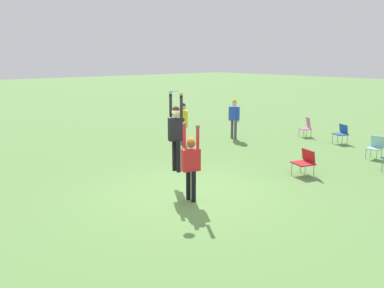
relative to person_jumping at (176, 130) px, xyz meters
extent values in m
plane|color=#608C47|center=(0.64, -0.13, -1.62)|extent=(120.00, 120.00, 0.00)
cylinder|color=black|center=(-0.09, 0.00, -0.74)|extent=(0.12, 0.12, 0.88)
cylinder|color=black|center=(0.09, 0.00, -0.74)|extent=(0.12, 0.12, 0.88)
cube|color=black|center=(0.00, 0.00, 0.01)|extent=(0.33, 0.46, 0.62)
sphere|color=beige|center=(0.00, 0.00, 0.47)|extent=(0.24, 0.24, 0.24)
sphere|color=black|center=(0.00, 0.00, 0.53)|extent=(0.20, 0.20, 0.20)
cylinder|color=black|center=(-0.23, 0.00, 0.65)|extent=(0.08, 0.08, 0.66)
sphere|color=beige|center=(-0.23, 0.00, 0.98)|extent=(0.10, 0.10, 0.10)
cylinder|color=black|center=(0.23, 0.00, 0.65)|extent=(0.08, 0.08, 0.66)
sphere|color=beige|center=(0.23, 0.00, 0.98)|extent=(0.10, 0.10, 0.10)
cylinder|color=black|center=(0.98, -0.39, -1.23)|extent=(0.12, 0.12, 0.79)
cylinder|color=black|center=(1.18, -0.39, -1.23)|extent=(0.12, 0.12, 0.79)
cube|color=red|center=(1.08, -0.39, -0.56)|extent=(0.34, 0.49, 0.56)
sphere|color=brown|center=(1.08, -0.39, -0.15)|extent=(0.21, 0.21, 0.21)
sphere|color=orange|center=(1.08, -0.39, -0.09)|extent=(0.18, 0.18, 0.18)
cylinder|color=red|center=(0.83, -0.39, 0.02)|extent=(0.08, 0.08, 0.59)
sphere|color=brown|center=(0.83, -0.39, 0.31)|extent=(0.10, 0.10, 0.10)
cylinder|color=red|center=(1.32, -0.39, 0.02)|extent=(0.08, 0.08, 0.59)
sphere|color=brown|center=(1.32, -0.39, 0.31)|extent=(0.10, 0.10, 0.10)
cylinder|color=#2D9EDB|center=(0.35, -0.34, 1.08)|extent=(0.24, 0.24, 0.02)
cylinder|color=gray|center=(0.02, 8.32, -1.41)|extent=(0.02, 0.02, 0.42)
cylinder|color=gray|center=(0.45, 8.32, -1.41)|extent=(0.02, 0.02, 0.42)
cylinder|color=gray|center=(0.02, 8.75, -1.41)|extent=(0.02, 0.02, 0.42)
cylinder|color=gray|center=(0.45, 8.75, -1.41)|extent=(0.02, 0.02, 0.42)
cube|color=#235193|center=(0.23, 8.53, -1.22)|extent=(0.67, 0.67, 0.04)
cube|color=#235193|center=(0.23, 8.77, -1.02)|extent=(0.50, 0.31, 0.37)
cylinder|color=gray|center=(2.06, 6.99, -1.43)|extent=(0.02, 0.02, 0.39)
cylinder|color=gray|center=(2.44, 6.99, -1.43)|extent=(0.02, 0.02, 0.39)
cylinder|color=gray|center=(2.06, 7.37, -1.43)|extent=(0.02, 0.02, 0.39)
cylinder|color=gray|center=(2.44, 7.37, -1.43)|extent=(0.02, 0.02, 0.39)
cube|color=#8CC6C1|center=(2.25, 7.18, -1.25)|extent=(0.49, 0.49, 0.04)
cube|color=#8CC6C1|center=(2.25, 7.38, -1.02)|extent=(0.46, 0.15, 0.42)
cylinder|color=gray|center=(1.46, 3.34, -1.43)|extent=(0.02, 0.02, 0.40)
cylinder|color=gray|center=(1.94, 3.34, -1.43)|extent=(0.02, 0.02, 0.40)
cylinder|color=gray|center=(1.46, 3.81, -1.43)|extent=(0.02, 0.02, 0.40)
cylinder|color=gray|center=(1.94, 3.81, -1.43)|extent=(0.02, 0.02, 0.40)
cube|color=#B21E23|center=(1.70, 3.58, -1.25)|extent=(0.70, 0.70, 0.04)
cube|color=#B21E23|center=(1.70, 3.84, -1.04)|extent=(0.56, 0.27, 0.37)
cylinder|color=gray|center=(3.11, 5.84, -1.41)|extent=(0.02, 0.02, 0.43)
cylinder|color=gray|center=(-1.69, 8.44, -1.43)|extent=(0.02, 0.02, 0.39)
cylinder|color=gray|center=(-1.31, 8.44, -1.43)|extent=(0.02, 0.02, 0.39)
cylinder|color=gray|center=(-1.69, 8.82, -1.43)|extent=(0.02, 0.02, 0.39)
cylinder|color=gray|center=(-1.31, 8.82, -1.43)|extent=(0.02, 0.02, 0.39)
cube|color=#C666A3|center=(-1.50, 8.63, -1.26)|extent=(0.63, 0.63, 0.04)
cube|color=#C666A3|center=(-1.50, 8.84, -0.99)|extent=(0.42, 0.38, 0.50)
cylinder|color=#4C4C51|center=(-3.48, 5.89, -1.21)|extent=(0.12, 0.12, 0.83)
cylinder|color=#4C4C51|center=(-3.27, 5.89, -1.21)|extent=(0.12, 0.12, 0.83)
cube|color=blue|center=(-3.37, 5.89, -0.49)|extent=(0.49, 0.42, 0.59)
sphere|color=beige|center=(-3.37, 5.89, -0.06)|extent=(0.23, 0.23, 0.23)
sphere|color=orange|center=(-3.37, 5.89, 0.00)|extent=(0.19, 0.19, 0.19)
cylinder|color=blue|center=(-3.63, 5.89, -0.51)|extent=(0.08, 0.08, 0.63)
sphere|color=beige|center=(-3.63, 5.89, -0.83)|extent=(0.10, 0.10, 0.10)
cylinder|color=blue|center=(-3.12, 5.89, -0.51)|extent=(0.08, 0.08, 0.63)
sphere|color=beige|center=(-3.12, 5.89, -0.83)|extent=(0.10, 0.10, 0.10)
cylinder|color=#4C4C51|center=(-3.90, 3.36, -1.20)|extent=(0.12, 0.12, 0.84)
cylinder|color=#4C4C51|center=(-3.74, 3.36, -1.20)|extent=(0.12, 0.12, 0.84)
cube|color=yellow|center=(-3.82, 3.36, -0.49)|extent=(0.38, 0.41, 0.60)
sphere|color=tan|center=(-3.82, 3.36, -0.05)|extent=(0.23, 0.23, 0.23)
sphere|color=black|center=(-3.82, 3.36, 0.02)|extent=(0.19, 0.19, 0.19)
cylinder|color=yellow|center=(-4.03, 3.36, -0.50)|extent=(0.08, 0.08, 0.63)
sphere|color=tan|center=(-4.03, 3.36, -0.82)|extent=(0.10, 0.10, 0.10)
cylinder|color=yellow|center=(-3.62, 3.36, -0.50)|extent=(0.08, 0.08, 0.63)
sphere|color=tan|center=(-3.62, 3.36, -0.82)|extent=(0.10, 0.10, 0.10)
camera|label=1|loc=(7.84, -6.14, 1.90)|focal=35.00mm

